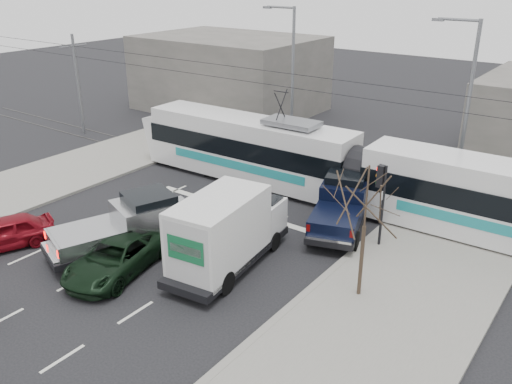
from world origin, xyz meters
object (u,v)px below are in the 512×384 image
Objects in this scene: red_car at (4,233)px; silver_pickup at (132,224)px; bare_tree at (366,203)px; green_car at (117,257)px; navy_pickup at (342,204)px; street_lamp_near at (465,101)px; street_lamp_far at (290,70)px; tram at (360,172)px; box_truck at (227,231)px; traffic_signal at (381,188)px.

silver_pickup is at bearing 58.00° from red_car.
green_car is at bearing -154.73° from bare_tree.
navy_pickup reaches higher than silver_pickup.
bare_tree is 15.37m from red_car.
street_lamp_near is 1.84× the size of green_car.
street_lamp_far is at bearing 105.58° from red_car.
street_lamp_near is 0.35× the size of tram.
red_car is at bearing -153.77° from navy_pickup.
red_car is at bearing -160.38° from box_truck.
green_car is (-4.90, -11.29, -1.20)m from tram.
green_car is at bearing -39.97° from silver_pickup.
silver_pickup is 1.02× the size of box_truck.
green_car is at bearing 37.15° from red_car.
street_lamp_near reaches higher than bare_tree.
street_lamp_far is at bearing 118.56° from silver_pickup.
navy_pickup is 1.46× the size of red_car.
silver_pickup reaches higher than red_car.
bare_tree is 17.97m from street_lamp_far.
silver_pickup is (-9.53, -2.25, -2.64)m from bare_tree.
navy_pickup is at bearing -45.49° from street_lamp_far.
green_car is (1.01, -1.77, -0.47)m from silver_pickup.
traffic_signal is 2.79m from navy_pickup.
traffic_signal is 0.54× the size of box_truck.
street_lamp_near reaches higher than green_car.
street_lamp_near is 18.12m from green_car.
street_lamp_far is 18.37m from green_car.
silver_pickup is 1.13× the size of navy_pickup.
street_lamp_far reaches higher than tram.
silver_pickup is (-9.24, -13.75, -3.96)m from street_lamp_near.
green_car is (-8.24, -15.52, -4.43)m from street_lamp_near.
navy_pickup is at bearing 69.03° from silver_pickup.
tram is 3.86× the size of silver_pickup.
box_truck is at bearing 35.38° from silver_pickup.
tram is (-2.49, 3.27, -0.86)m from traffic_signal.
street_lamp_near is at bearing 83.59° from traffic_signal.
tram is 5.31× the size of green_car.
navy_pickup reaches higher than green_car.
street_lamp_near is at bearing 49.71° from green_car.
box_truck is (4.27, 1.14, 0.43)m from silver_pickup.
box_truck is at bearing 29.41° from green_car.
red_car is (-10.75, -10.33, -0.47)m from navy_pickup.
bare_tree is 0.19× the size of tram.
bare_tree is 0.76× the size of box_truck.
street_lamp_far is 19.62m from red_car.
red_car is (-10.40, -12.75, -1.18)m from tram.
silver_pickup is (-5.91, -9.52, -0.73)m from tram.
bare_tree is 0.84× the size of navy_pickup.
navy_pickup is 14.91m from red_car.
traffic_signal is 7.91m from street_lamp_near.
street_lamp_far is 0.35× the size of tram.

